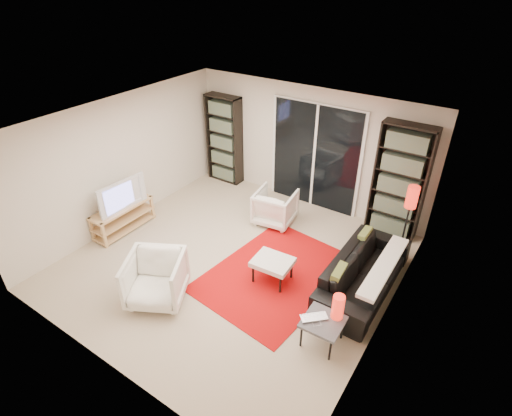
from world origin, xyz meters
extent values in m
plane|color=#C7B595|center=(0.00, 0.00, 0.00)|extent=(5.00, 5.00, 0.00)
cube|color=beige|center=(0.00, 2.50, 1.20)|extent=(5.00, 0.02, 2.40)
cube|color=beige|center=(0.00, -2.50, 1.20)|extent=(5.00, 0.02, 2.40)
cube|color=beige|center=(-2.50, 0.00, 1.20)|extent=(0.02, 5.00, 2.40)
cube|color=beige|center=(2.50, 0.00, 1.20)|extent=(0.02, 5.00, 2.40)
cube|color=white|center=(0.00, 0.00, 2.40)|extent=(5.00, 5.00, 0.02)
cube|color=white|center=(0.20, 2.47, 1.05)|extent=(1.92, 0.06, 2.16)
cube|color=black|center=(0.20, 2.44, 1.05)|extent=(1.80, 0.02, 2.10)
cube|color=white|center=(0.20, 2.42, 1.05)|extent=(0.05, 0.02, 2.10)
cube|color=black|center=(-1.95, 2.34, 0.97)|extent=(0.80, 0.30, 1.95)
cube|color=olive|center=(-1.95, 2.32, 0.97)|extent=(0.70, 0.22, 1.85)
cube|color=black|center=(1.90, 2.34, 1.05)|extent=(0.90, 0.30, 2.10)
cube|color=olive|center=(1.90, 2.32, 1.05)|extent=(0.80, 0.22, 2.00)
cube|color=tan|center=(-2.28, -0.37, 0.48)|extent=(0.39, 1.21, 0.04)
cube|color=tan|center=(-2.28, -0.37, 0.25)|extent=(0.39, 1.21, 0.03)
cube|color=tan|center=(-2.28, -0.37, 0.06)|extent=(0.39, 1.21, 0.04)
cube|color=tan|center=(-2.45, -0.93, 0.25)|extent=(0.05, 0.05, 0.50)
cube|color=tan|center=(-2.45, 0.20, 0.25)|extent=(0.05, 0.05, 0.50)
cube|color=tan|center=(-2.12, -0.93, 0.25)|extent=(0.05, 0.05, 0.50)
cube|color=tan|center=(-2.12, 0.20, 0.25)|extent=(0.05, 0.05, 0.50)
imported|color=black|center=(-2.26, -0.37, 0.78)|extent=(0.19, 0.98, 0.56)
cube|color=#BA0A0B|center=(0.76, 0.12, 0.01)|extent=(2.06, 2.62, 0.01)
imported|color=black|center=(2.03, 0.59, 0.30)|extent=(0.83, 2.09, 0.61)
imported|color=white|center=(-0.07, 1.43, 0.33)|extent=(0.81, 0.83, 0.67)
imported|color=white|center=(-0.44, -1.32, 0.37)|extent=(1.09, 1.10, 0.75)
cube|color=white|center=(0.78, -0.02, 0.36)|extent=(0.63, 0.52, 0.08)
cylinder|color=black|center=(0.55, -0.23, 0.16)|extent=(0.04, 0.04, 0.32)
cylinder|color=black|center=(0.53, 0.15, 0.16)|extent=(0.04, 0.04, 0.32)
cylinder|color=black|center=(1.03, -0.20, 0.16)|extent=(0.04, 0.04, 0.32)
cylinder|color=black|center=(1.00, 0.19, 0.16)|extent=(0.04, 0.04, 0.32)
cube|color=#4F5055|center=(1.96, -0.70, 0.38)|extent=(0.52, 0.52, 0.04)
cylinder|color=black|center=(1.76, -0.91, 0.19)|extent=(0.03, 0.03, 0.38)
cylinder|color=black|center=(1.75, -0.50, 0.19)|extent=(0.03, 0.03, 0.38)
cylinder|color=black|center=(2.17, -0.90, 0.19)|extent=(0.03, 0.03, 0.38)
cylinder|color=black|center=(2.16, -0.49, 0.19)|extent=(0.03, 0.03, 0.38)
imported|color=silver|center=(1.87, -0.77, 0.41)|extent=(0.41, 0.41, 0.03)
cylinder|color=red|center=(2.07, -0.54, 0.58)|extent=(0.16, 0.16, 0.35)
cylinder|color=black|center=(2.27, 1.70, 0.01)|extent=(0.20, 0.20, 0.03)
cylinder|color=black|center=(2.27, 1.70, 0.51)|extent=(0.03, 0.03, 1.02)
cylinder|color=red|center=(2.27, 1.70, 1.18)|extent=(0.18, 0.18, 0.37)
camera|label=1|loc=(3.23, -4.16, 4.33)|focal=28.00mm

